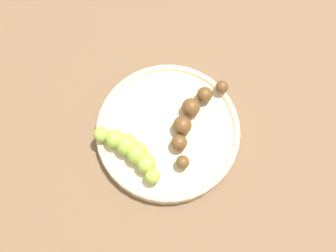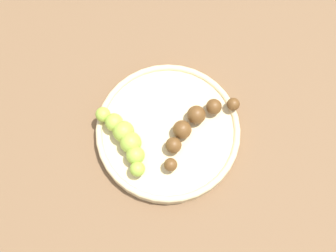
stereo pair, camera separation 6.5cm
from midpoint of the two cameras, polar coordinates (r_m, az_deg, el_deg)
name	(u,v)px [view 1 (the left image)]	position (r m, az deg, el deg)	size (l,w,h in m)	color
ground_plane	(168,134)	(0.68, -2.68, -1.42)	(2.40, 2.40, 0.00)	brown
fruit_bowl	(168,131)	(0.67, -2.73, -1.11)	(0.22, 0.22, 0.02)	#D1B784
banana_overripe	(191,118)	(0.65, 0.25, 0.68)	(0.10, 0.13, 0.03)	#593819
banana_green	(131,151)	(0.64, -7.76, -3.62)	(0.09, 0.09, 0.03)	#8CAD38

